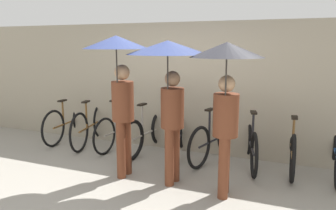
# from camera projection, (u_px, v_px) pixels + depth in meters

# --- Properties ---
(ground_plane) EXTENTS (30.00, 30.00, 0.00)m
(ground_plane) POSITION_uv_depth(u_px,v_px,m) (132.00, 197.00, 4.22)
(ground_plane) COLOR gray
(back_wall) EXTENTS (12.93, 0.12, 2.33)m
(back_wall) POSITION_uv_depth(u_px,v_px,m) (186.00, 88.00, 5.91)
(back_wall) COLOR gray
(back_wall) RESTS_ON ground
(parked_bicycle_0) EXTENTS (0.44, 1.74, 0.99)m
(parked_bicycle_0) POSITION_uv_depth(u_px,v_px,m) (69.00, 121.00, 6.74)
(parked_bicycle_0) COLOR black
(parked_bicycle_0) RESTS_ON ground
(parked_bicycle_1) EXTENTS (0.51, 1.72, 1.05)m
(parked_bicycle_1) POSITION_uv_depth(u_px,v_px,m) (91.00, 125.00, 6.42)
(parked_bicycle_1) COLOR black
(parked_bicycle_1) RESTS_ON ground
(parked_bicycle_2) EXTENTS (0.44, 1.74, 1.04)m
(parked_bicycle_2) POSITION_uv_depth(u_px,v_px,m) (121.00, 128.00, 6.29)
(parked_bicycle_2) COLOR black
(parked_bicycle_2) RESTS_ON ground
(parked_bicycle_3) EXTENTS (0.44, 1.70, 1.07)m
(parked_bicycle_3) POSITION_uv_depth(u_px,v_px,m) (148.00, 132.00, 5.96)
(parked_bicycle_3) COLOR black
(parked_bicycle_3) RESTS_ON ground
(parked_bicycle_4) EXTENTS (0.53, 1.60, 1.04)m
(parked_bicycle_4) POSITION_uv_depth(u_px,v_px,m) (179.00, 136.00, 5.73)
(parked_bicycle_4) COLOR black
(parked_bicycle_4) RESTS_ON ground
(parked_bicycle_5) EXTENTS (0.55, 1.66, 0.98)m
(parked_bicycle_5) POSITION_uv_depth(u_px,v_px,m) (214.00, 139.00, 5.53)
(parked_bicycle_5) COLOR black
(parked_bicycle_5) RESTS_ON ground
(parked_bicycle_6) EXTENTS (0.56, 1.66, 1.08)m
(parked_bicycle_6) POSITION_uv_depth(u_px,v_px,m) (251.00, 143.00, 5.29)
(parked_bicycle_6) COLOR black
(parked_bicycle_6) RESTS_ON ground
(parked_bicycle_7) EXTENTS (0.44, 1.78, 1.06)m
(parked_bicycle_7) POSITION_uv_depth(u_px,v_px,m) (292.00, 146.00, 5.13)
(parked_bicycle_7) COLOR black
(parked_bicycle_7) RESTS_ON ground
(parked_bicycle_8) EXTENTS (0.44, 1.77, 1.04)m
(parked_bicycle_8) POSITION_uv_depth(u_px,v_px,m) (336.00, 151.00, 4.87)
(parked_bicycle_8) COLOR black
(parked_bicycle_8) RESTS_ON ground
(pedestrian_leading) EXTENTS (0.92, 0.92, 2.06)m
(pedestrian_leading) POSITION_uv_depth(u_px,v_px,m) (119.00, 71.00, 4.55)
(pedestrian_leading) COLOR brown
(pedestrian_leading) RESTS_ON ground
(pedestrian_center) EXTENTS (1.08, 1.08, 1.99)m
(pedestrian_center) POSITION_uv_depth(u_px,v_px,m) (169.00, 71.00, 4.28)
(pedestrian_center) COLOR brown
(pedestrian_center) RESTS_ON ground
(pedestrian_trailing) EXTENTS (0.88, 0.88, 1.97)m
(pedestrian_trailing) POSITION_uv_depth(u_px,v_px,m) (226.00, 82.00, 3.93)
(pedestrian_trailing) COLOR brown
(pedestrian_trailing) RESTS_ON ground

